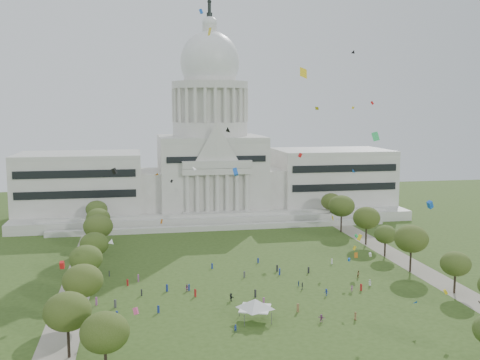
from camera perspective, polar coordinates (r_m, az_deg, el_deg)
The scene contains 32 objects.
ground at distance 138.11m, azimuth 3.55°, elevation -12.33°, with size 400.00×400.00×0.00m, color #334C19.
capitol at distance 242.92m, azimuth -3.01°, elevation 1.65°, with size 160.00×64.50×91.30m.
path_left at distance 163.50m, azimuth -15.97°, elevation -9.44°, with size 8.00×160.00×0.04m, color gray.
path_right at distance 181.48m, azimuth 16.13°, elevation -7.77°, with size 8.00×160.00×0.04m, color gray.
row_tree_l_0 at distance 111.60m, azimuth -17.14°, elevation -12.65°, with size 8.85×8.85×12.59m.
row_tree_l_1 at distance 129.14m, azimuth -15.68°, elevation -9.83°, with size 8.86×8.86×12.59m.
row_tree_r_1 at distance 152.00m, azimuth 21.06°, elevation -7.95°, with size 7.58×7.58×10.78m.
row_tree_l_2 at distance 148.77m, azimuth -15.39°, elevation -7.70°, with size 8.42×8.42×11.97m.
row_tree_r_2 at distance 166.64m, azimuth 17.01°, elevation -5.74°, with size 9.55×9.55×13.58m.
row_tree_l_3 at distance 164.82m, azimuth -14.59°, elevation -6.31°, with size 8.12×8.12×11.55m.
row_tree_r_3 at distance 182.15m, azimuth 14.56°, elevation -5.37°, with size 7.01×7.01×9.98m.
row_tree_l_4 at distance 182.58m, azimuth -14.22°, elevation -4.59°, with size 9.29×9.29×13.21m.
row_tree_r_4 at distance 195.70m, azimuth 12.73°, elevation -3.77°, with size 9.19×9.19×13.06m.
row_tree_l_5 at distance 201.03m, azimuth -14.22°, elevation -3.78°, with size 8.33×8.33×11.85m.
row_tree_r_5 at distance 213.44m, azimuth 10.28°, elevation -2.61°, with size 9.82×9.82×13.96m.
row_tree_l_6 at distance 218.95m, azimuth -14.36°, elevation -2.92°, with size 8.19×8.19×11.64m.
row_tree_r_6 at distance 231.09m, azimuth 9.26°, elevation -2.18°, with size 8.42×8.42×11.97m.
near_tree_0 at distance 101.50m, azimuth -13.58°, elevation -14.82°, with size 8.47×8.47×12.04m.
event_tent at distance 125.98m, azimuth 1.55°, elevation -12.41°, with size 11.56×11.56×5.02m.
person_0 at distance 153.48m, azimuth 13.06°, elevation -10.13°, with size 0.86×0.56×1.75m, color silver.
person_2 at distance 159.72m, azimuth 11.96°, elevation -9.35°, with size 0.98×0.60×2.02m, color olive.
person_3 at distance 144.03m, azimuth 8.76°, elevation -11.19°, with size 1.15×0.59×1.78m, color navy.
person_4 at distance 147.76m, azimuth 6.34°, elevation -10.64°, with size 1.12×0.61×1.91m, color #4C4C51.
person_5 at distance 138.60m, azimuth -0.91°, elevation -11.81°, with size 1.85×0.73×1.99m, color #26262B.
person_6 at distance 129.71m, azimuth 11.64°, elevation -13.37°, with size 0.91×0.59×1.86m, color olive.
person_7 at distance 120.90m, azimuth -0.47°, elevation -14.83°, with size 0.63×0.46×1.72m, color navy.
person_8 at distance 146.12m, azimuth -5.43°, elevation -10.85°, with size 0.89×0.55×1.84m, color #994C8C.
person_9 at distance 148.43m, azimuth 11.31°, elevation -10.75°, with size 0.93×0.48×1.45m, color #994C8C.
person_10 at distance 150.35m, azimuth 5.98°, elevation -10.41°, with size 0.82×0.45×1.41m, color navy.
person_11 at distance 127.33m, azimuth 8.27°, elevation -13.72°, with size 1.64×0.65×1.76m, color #994C8C.
distant_crowd at distance 147.36m, azimuth -2.90°, elevation -10.67°, with size 67.51×42.04×1.95m.
kite_swarm at distance 141.32m, azimuth 4.63°, elevation -0.64°, with size 81.95×96.54×64.36m.
Camera 1 is at (-32.30, -125.94, 46.58)m, focal length 42.00 mm.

